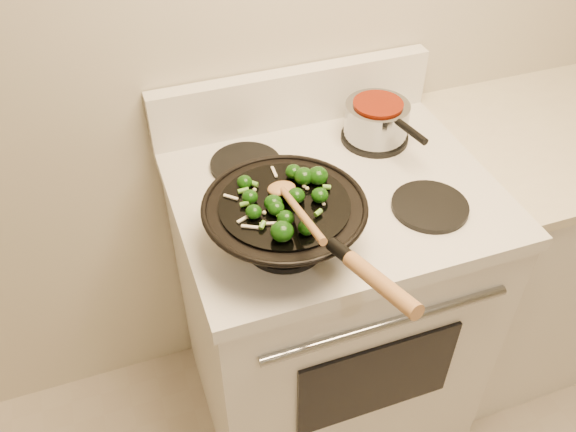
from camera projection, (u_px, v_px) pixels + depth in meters
name	position (u px, v px, depth m)	size (l,w,h in m)	color
stove	(326.00, 304.00, 1.79)	(0.78, 0.67, 1.08)	white
counter_unit	(553.00, 237.00, 2.03)	(0.88, 0.62, 0.91)	white
wok	(286.00, 221.00, 1.29)	(0.35, 0.57, 0.19)	black
stirfry	(289.00, 199.00, 1.25)	(0.23, 0.24, 0.04)	#0F3808
wooden_spoon	(292.00, 202.00, 1.22)	(0.06, 0.27, 0.09)	#A37040
saucepan	(377.00, 120.00, 1.60)	(0.17, 0.27, 0.10)	gray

